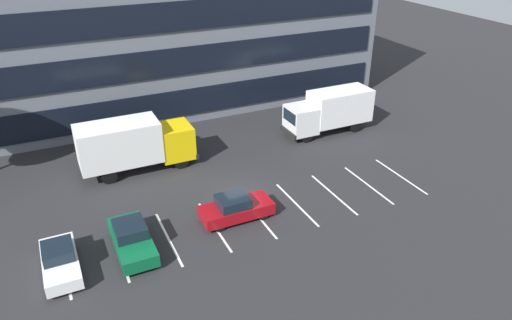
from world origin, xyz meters
name	(u,v)px	position (x,y,z in m)	size (l,w,h in m)	color
ground_plane	(240,194)	(0.00, 0.00, 0.00)	(120.00, 120.00, 0.00)	#262628
office_building	(158,29)	(0.00, 17.95, 7.20)	(39.95, 10.69, 14.40)	slate
lot_markings	(257,215)	(0.00, -2.64, 0.00)	(22.54, 5.40, 0.01)	silver
box_truck_yellow	(134,143)	(-5.33, 6.24, 2.11)	(8.09, 2.68, 3.75)	yellow
box_truck_white	(330,110)	(10.79, 5.99, 1.95)	(7.49, 2.48, 3.47)	white
sedan_white	(60,260)	(-11.37, -2.96, 0.70)	(1.74, 4.16, 1.49)	white
sedan_forest	(132,239)	(-7.64, -2.80, 0.76)	(1.89, 4.51, 1.62)	#0C5933
sedan_maroon	(236,208)	(-1.32, -2.43, 0.74)	(4.39, 1.84, 1.57)	maroon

